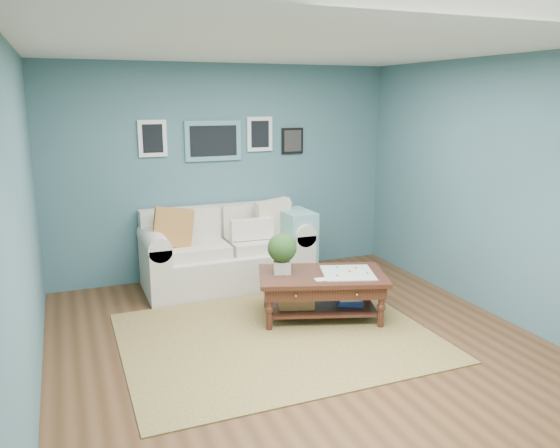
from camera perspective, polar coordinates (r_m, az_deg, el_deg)
room_shell at (r=4.80m, az=2.43°, el=2.05°), size 5.00×5.02×2.70m
area_rug at (r=5.42m, az=-0.28°, el=-11.71°), size 2.92×2.34×0.01m
loveseat at (r=6.80m, az=-4.97°, el=-2.75°), size 2.06×0.94×1.06m
coffee_table at (r=5.74m, az=3.69°, el=-5.98°), size 1.48×1.13×0.91m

